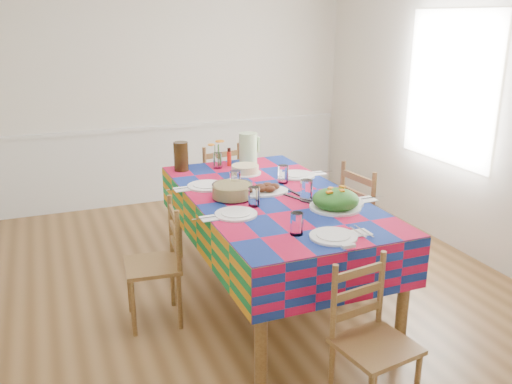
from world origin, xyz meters
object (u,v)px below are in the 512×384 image
at_px(green_pitcher, 248,148).
at_px(chair_near, 371,342).
at_px(meat_platter, 267,189).
at_px(tea_pitcher, 181,156).
at_px(dining_table, 271,207).
at_px(chair_far, 217,190).
at_px(chair_left, 158,264).
at_px(chair_right, 369,224).

relative_size(green_pitcher, chair_near, 0.32).
height_order(meat_platter, tea_pitcher, tea_pitcher).
height_order(dining_table, meat_platter, meat_platter).
bearing_deg(green_pitcher, chair_far, 110.13).
distance_m(tea_pitcher, chair_far, 0.83).
bearing_deg(tea_pitcher, meat_platter, -62.34).
relative_size(tea_pitcher, chair_far, 0.26).
bearing_deg(chair_far, dining_table, 82.00).
distance_m(meat_platter, chair_near, 1.53).
relative_size(meat_platter, chair_far, 0.35).
bearing_deg(chair_far, chair_left, 49.66).
relative_size(chair_far, chair_left, 1.08).
relative_size(meat_platter, green_pitcher, 1.21).
bearing_deg(meat_platter, chair_left, -175.10).
distance_m(meat_platter, green_pitcher, 0.89).
bearing_deg(dining_table, chair_right, -0.37).
xyz_separation_m(green_pitcher, tea_pitcher, (-0.63, -0.01, -0.01)).
bearing_deg(dining_table, chair_left, -179.77).
xyz_separation_m(tea_pitcher, chair_far, (0.46, 0.47, -0.50)).
height_order(dining_table, chair_left, chair_left).
bearing_deg(meat_platter, green_pitcher, 78.07).
xyz_separation_m(meat_platter, chair_right, (0.89, -0.08, -0.38)).
relative_size(dining_table, tea_pitcher, 8.73).
bearing_deg(green_pitcher, chair_near, -94.39).
xyz_separation_m(tea_pitcher, chair_near, (0.45, -2.31, -0.54)).
height_order(meat_platter, chair_far, chair_far).
bearing_deg(chair_near, chair_left, 113.90).
relative_size(meat_platter, chair_left, 0.38).
xyz_separation_m(green_pitcher, chair_far, (-0.17, 0.45, -0.52)).
distance_m(tea_pitcher, chair_near, 2.42).
xyz_separation_m(dining_table, chair_right, (0.88, -0.01, -0.26)).
bearing_deg(chair_left, chair_near, 37.26).
height_order(chair_far, chair_left, chair_far).
bearing_deg(tea_pitcher, dining_table, -63.71).
bearing_deg(chair_left, chair_right, 94.89).
xyz_separation_m(dining_table, chair_far, (0.01, 1.39, -0.28)).
height_order(chair_far, chair_right, chair_right).
distance_m(dining_table, chair_right, 0.92).
relative_size(dining_table, green_pitcher, 7.84).
height_order(chair_near, chair_far, chair_far).
xyz_separation_m(dining_table, tea_pitcher, (-0.46, 0.92, 0.22)).
xyz_separation_m(chair_left, chair_right, (1.76, -0.00, 0.05)).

